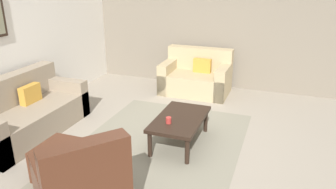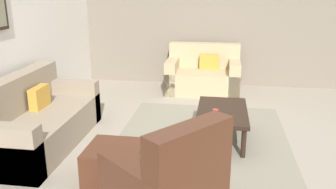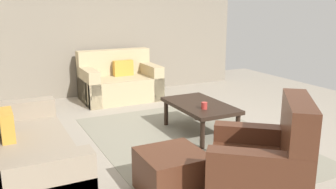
{
  "view_description": "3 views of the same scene",
  "coord_description": "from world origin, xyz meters",
  "px_view_note": "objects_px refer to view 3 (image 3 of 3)",
  "views": [
    {
      "loc": [
        -3.8,
        -1.54,
        2.32
      ],
      "look_at": [
        0.34,
        -0.02,
        0.68
      ],
      "focal_mm": 34.92,
      "sensor_mm": 36.0,
      "label": 1
    },
    {
      "loc": [
        -4.21,
        -0.21,
        1.97
      ],
      "look_at": [
        -0.09,
        0.41,
        0.68
      ],
      "focal_mm": 38.35,
      "sensor_mm": 36.0,
      "label": 2
    },
    {
      "loc": [
        -3.73,
        2.2,
        1.69
      ],
      "look_at": [
        0.07,
        0.3,
        0.63
      ],
      "focal_mm": 38.62,
      "sensor_mm": 36.0,
      "label": 3
    }
  ],
  "objects_px": {
    "couch_loveseat": "(119,83)",
    "coffee_table": "(200,107)",
    "couch_main": "(12,158)",
    "cup": "(204,106)",
    "armchair_leather": "(266,171)",
    "ottoman": "(172,173)"
  },
  "relations": [
    {
      "from": "couch_main",
      "to": "cup",
      "type": "distance_m",
      "value": 2.29
    },
    {
      "from": "armchair_leather",
      "to": "ottoman",
      "type": "xyz_separation_m",
      "value": [
        0.52,
        0.64,
        -0.11
      ]
    },
    {
      "from": "couch_main",
      "to": "coffee_table",
      "type": "distance_m",
      "value": 2.41
    },
    {
      "from": "armchair_leather",
      "to": "coffee_table",
      "type": "bearing_deg",
      "value": -13.47
    },
    {
      "from": "couch_main",
      "to": "armchair_leather",
      "type": "relative_size",
      "value": 1.73
    },
    {
      "from": "couch_loveseat",
      "to": "armchair_leather",
      "type": "distance_m",
      "value": 4.01
    },
    {
      "from": "coffee_table",
      "to": "couch_loveseat",
      "type": "bearing_deg",
      "value": 9.36
    },
    {
      "from": "coffee_table",
      "to": "cup",
      "type": "xyz_separation_m",
      "value": [
        -0.24,
        0.08,
        0.1
      ]
    },
    {
      "from": "cup",
      "to": "coffee_table",
      "type": "bearing_deg",
      "value": -19.44
    },
    {
      "from": "couch_loveseat",
      "to": "coffee_table",
      "type": "bearing_deg",
      "value": -170.64
    },
    {
      "from": "armchair_leather",
      "to": "coffee_table",
      "type": "relative_size",
      "value": 1.02
    },
    {
      "from": "coffee_table",
      "to": "cup",
      "type": "relative_size",
      "value": 12.54
    },
    {
      "from": "ottoman",
      "to": "coffee_table",
      "type": "bearing_deg",
      "value": -40.36
    },
    {
      "from": "couch_loveseat",
      "to": "coffee_table",
      "type": "relative_size",
      "value": 1.23
    },
    {
      "from": "couch_loveseat",
      "to": "coffee_table",
      "type": "height_order",
      "value": "couch_loveseat"
    },
    {
      "from": "couch_main",
      "to": "couch_loveseat",
      "type": "xyz_separation_m",
      "value": [
        2.74,
        -1.99,
        0.0
      ]
    },
    {
      "from": "ottoman",
      "to": "coffee_table",
      "type": "relative_size",
      "value": 0.51
    },
    {
      "from": "couch_main",
      "to": "ottoman",
      "type": "height_order",
      "value": "couch_main"
    },
    {
      "from": "cup",
      "to": "ottoman",
      "type": "bearing_deg",
      "value": 135.96
    },
    {
      "from": "armchair_leather",
      "to": "ottoman",
      "type": "height_order",
      "value": "armchair_leather"
    },
    {
      "from": "couch_loveseat",
      "to": "cup",
      "type": "relative_size",
      "value": 15.39
    },
    {
      "from": "couch_loveseat",
      "to": "cup",
      "type": "xyz_separation_m",
      "value": [
        -2.47,
        -0.28,
        0.15
      ]
    }
  ]
}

